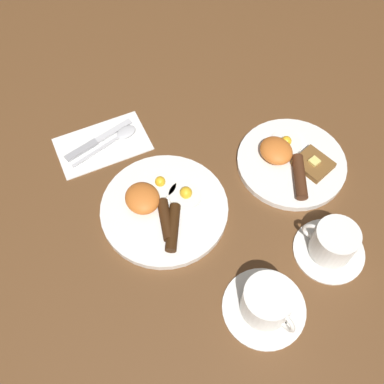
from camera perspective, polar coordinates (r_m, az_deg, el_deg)
ground_plane at (r=0.94m, az=-3.50°, el=-2.36°), size 3.00×3.00×0.00m
breakfast_plate_near at (r=0.93m, az=-3.78°, el=-1.94°), size 0.27×0.27×0.05m
breakfast_plate_far at (r=1.01m, az=12.40°, el=3.89°), size 0.24×0.24×0.05m
teacup_near at (r=0.84m, az=9.47°, el=-13.74°), size 0.16×0.16×0.08m
teacup_far at (r=0.91m, az=17.42°, el=-6.28°), size 0.14×0.14×0.08m
napkin at (r=1.05m, az=-11.30°, el=6.01°), size 0.15×0.22×0.01m
knife at (r=1.05m, az=-12.10°, el=6.30°), size 0.04×0.18×0.01m
spoon at (r=1.05m, az=-9.16°, el=7.03°), size 0.05×0.17×0.01m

